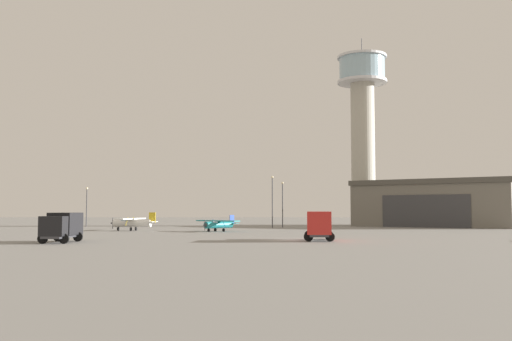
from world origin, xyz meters
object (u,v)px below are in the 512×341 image
Objects in this scene: light_post_north at (87,203)px; light_post_west at (283,200)px; airplane_white at (133,222)px; truck_box_black at (62,226)px; light_post_east at (272,197)px; control_tower at (363,118)px; truck_box_red at (319,225)px; airplane_teal at (219,224)px.

light_post_west is at bearing -7.22° from light_post_north.
airplane_white is at bearing -144.25° from light_post_west.
truck_box_black is 53.50m from light_post_east.
truck_box_black is 0.64× the size of light_post_east.
airplane_white is at bearing -143.79° from control_tower.
light_post_east is at bearing -11.57° from light_post_north.
light_post_west is at bearing 155.58° from truck_box_black.
light_post_north is at bearing 43.55° from truck_box_red.
truck_box_red is at bearing 68.52° from airplane_teal.
airplane_white is 1.27× the size of light_post_north.
truck_box_black is at bearing -123.63° from control_tower.
control_tower reaches higher than truck_box_red.
control_tower is 66.57m from truck_box_red.
control_tower is at bearing -134.83° from airplane_white.
control_tower reaches higher than airplane_teal.
truck_box_red reaches higher than airplane_white.
control_tower is at bearing 36.83° from light_post_west.
light_post_north is at bearing -89.91° from airplane_teal.
control_tower reaches higher than truck_box_black.
truck_box_red is at bearing -51.72° from light_post_north.
control_tower reaches higher than light_post_north.
light_post_north is at bearing -48.76° from airplane_white.
airplane_teal is 0.72× the size of airplane_white.
control_tower is at bearing 38.86° from light_post_east.
truck_box_black is at bearing 102.82° from truck_box_red.
light_post_west is 1.11× the size of light_post_north.
airplane_white is 27.74m from light_post_east.
airplane_teal is at bearing -116.87° from light_post_west.
light_post_east is at bearing 156.28° from truck_box_black.
light_post_north is (-39.23, 4.97, -0.45)m from light_post_west.
truck_box_black is 0.79× the size of light_post_north.
airplane_white is 27.22m from light_post_north.
airplane_white is (-42.86, -31.38, -22.04)m from control_tower.
truck_box_red is 45.05m from light_post_east.
airplane_white is 33.04m from truck_box_black.
control_tower reaches higher than light_post_east.
truck_box_red is 1.10× the size of truck_box_black.
light_post_north is (-37.21, 7.62, -0.96)m from light_post_east.
control_tower is 57.52m from airplane_white.
airplane_teal is (-28.76, -34.66, -22.23)m from control_tower.
control_tower reaches higher than light_post_west.
control_tower is 50.23m from airplane_teal.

